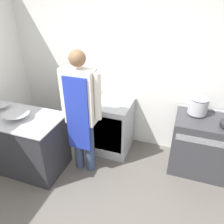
{
  "coord_description": "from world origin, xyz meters",
  "views": [
    {
      "loc": [
        0.93,
        -1.41,
        2.45
      ],
      "look_at": [
        0.08,
        1.01,
        1.01
      ],
      "focal_mm": 35.0,
      "sensor_mm": 36.0,
      "label": 1
    }
  ],
  "objects_px": {
    "mixing_bowl": "(17,116)",
    "stock_pot": "(198,105)",
    "stove": "(207,146)",
    "person_cook": "(81,109)",
    "fridge_unit": "(113,127)"
  },
  "relations": [
    {
      "from": "person_cook",
      "to": "mixing_bowl",
      "type": "height_order",
      "value": "person_cook"
    },
    {
      "from": "stove",
      "to": "person_cook",
      "type": "height_order",
      "value": "person_cook"
    },
    {
      "from": "fridge_unit",
      "to": "stock_pot",
      "type": "xyz_separation_m",
      "value": [
        1.25,
        0.09,
        0.58
      ]
    },
    {
      "from": "fridge_unit",
      "to": "mixing_bowl",
      "type": "bearing_deg",
      "value": -140.58
    },
    {
      "from": "mixing_bowl",
      "to": "stock_pot",
      "type": "xyz_separation_m",
      "value": [
        2.34,
        0.99,
        0.09
      ]
    },
    {
      "from": "mixing_bowl",
      "to": "stock_pot",
      "type": "bearing_deg",
      "value": 22.89
    },
    {
      "from": "stock_pot",
      "to": "person_cook",
      "type": "bearing_deg",
      "value": -155.21
    },
    {
      "from": "stove",
      "to": "stock_pot",
      "type": "bearing_deg",
      "value": 153.45
    },
    {
      "from": "stove",
      "to": "stock_pot",
      "type": "height_order",
      "value": "stock_pot"
    },
    {
      "from": "person_cook",
      "to": "stock_pot",
      "type": "xyz_separation_m",
      "value": [
        1.5,
        0.69,
        -0.02
      ]
    },
    {
      "from": "stove",
      "to": "person_cook",
      "type": "relative_size",
      "value": 0.54
    },
    {
      "from": "mixing_bowl",
      "to": "stock_pot",
      "type": "distance_m",
      "value": 2.54
    },
    {
      "from": "fridge_unit",
      "to": "stock_pot",
      "type": "relative_size",
      "value": 3.3
    },
    {
      "from": "person_cook",
      "to": "stock_pot",
      "type": "height_order",
      "value": "person_cook"
    },
    {
      "from": "person_cook",
      "to": "stock_pot",
      "type": "relative_size",
      "value": 6.86
    }
  ]
}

